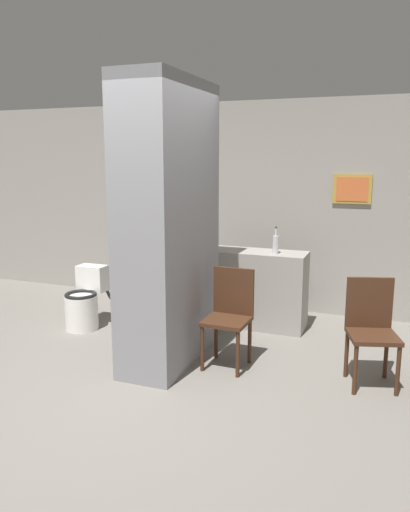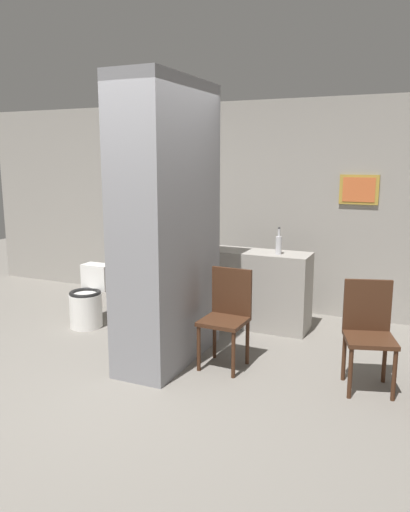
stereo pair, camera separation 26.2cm
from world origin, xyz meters
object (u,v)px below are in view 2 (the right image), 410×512
(chair_by_doorway, at_px, (368,330))
(bicycle, at_px, (169,286))
(chair_near_pillar, at_px, (227,313))
(bottle_tall, at_px, (279,244))
(toilet, at_px, (89,300))

(chair_by_doorway, bearing_deg, bicycle, 139.48)
(chair_near_pillar, relative_size, bottle_tall, 3.00)
(chair_near_pillar, distance_m, bicycle, 1.68)
(toilet, height_order, chair_by_doorway, chair_by_doorway)
(chair_near_pillar, height_order, bicycle, chair_near_pillar)
(bicycle, bearing_deg, chair_near_pillar, -42.96)
(toilet, bearing_deg, bicycle, 49.00)
(chair_near_pillar, bearing_deg, bottle_tall, 83.22)
(toilet, distance_m, chair_near_pillar, 1.92)
(toilet, distance_m, chair_by_doorway, 3.14)
(chair_by_doorway, xyz_separation_m, bicycle, (-2.47, 1.08, -0.15))
(toilet, relative_size, bicycle, 0.40)
(chair_near_pillar, xyz_separation_m, bottle_tall, (0.17, 1.09, 0.49))
(bicycle, xyz_separation_m, bottle_tall, (1.39, -0.04, 0.63))
(chair_near_pillar, relative_size, bicycle, 0.53)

